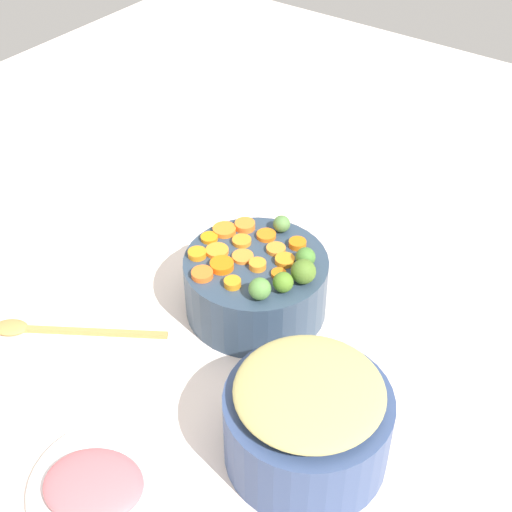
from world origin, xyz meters
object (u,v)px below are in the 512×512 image
Objects in this scene: serving_bowl_carrots at (256,285)px; metal_pot at (307,427)px; wooden_spoon at (48,329)px; ham_plate at (110,486)px.

metal_pot is (0.20, 0.23, 0.01)m from serving_bowl_carrots.
metal_pot is 0.48m from wooden_spoon.
serving_bowl_carrots is at bearing -130.75° from metal_pot.
ham_plate is (0.15, 0.29, 0.00)m from wooden_spoon.
serving_bowl_carrots is 0.93× the size of wooden_spoon.
metal_pot reaches higher than wooden_spoon.
serving_bowl_carrots is at bearing -172.84° from ham_plate.
wooden_spoon is at bearing -117.04° from ham_plate.
metal_pot is 1.04× the size of ham_plate.
wooden_spoon is 1.18× the size of ham_plate.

